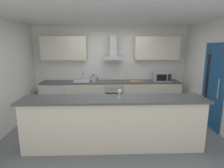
{
  "coord_description": "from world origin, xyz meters",
  "views": [
    {
      "loc": [
        -0.16,
        -4.12,
        1.97
      ],
      "look_at": [
        -0.0,
        0.33,
        1.05
      ],
      "focal_mm": 29.37,
      "sensor_mm": 36.0,
      "label": 1
    }
  ],
  "objects_px": {
    "range_hood": "(113,52)",
    "wine_glass": "(119,92)",
    "refrigerator": "(58,97)",
    "microwave": "(162,77)",
    "chopping_board": "(135,81)",
    "oven": "(113,95)",
    "kettle": "(94,78)",
    "sink": "(82,81)"
  },
  "relations": [
    {
      "from": "chopping_board",
      "to": "range_hood",
      "type": "bearing_deg",
      "value": 167.44
    },
    {
      "from": "wine_glass",
      "to": "oven",
      "type": "bearing_deg",
      "value": 90.54
    },
    {
      "from": "chopping_board",
      "to": "wine_glass",
      "type": "bearing_deg",
      "value": -106.68
    },
    {
      "from": "kettle",
      "to": "wine_glass",
      "type": "bearing_deg",
      "value": -74.13
    },
    {
      "from": "refrigerator",
      "to": "chopping_board",
      "type": "relative_size",
      "value": 2.5
    },
    {
      "from": "kettle",
      "to": "chopping_board",
      "type": "height_order",
      "value": "kettle"
    },
    {
      "from": "refrigerator",
      "to": "wine_glass",
      "type": "relative_size",
      "value": 4.78
    },
    {
      "from": "kettle",
      "to": "range_hood",
      "type": "bearing_deg",
      "value": 15.03
    },
    {
      "from": "range_hood",
      "to": "wine_glass",
      "type": "distance_m",
      "value": 2.46
    },
    {
      "from": "sink",
      "to": "kettle",
      "type": "height_order",
      "value": "sink"
    },
    {
      "from": "kettle",
      "to": "range_hood",
      "type": "distance_m",
      "value": 1.0
    },
    {
      "from": "kettle",
      "to": "chopping_board",
      "type": "distance_m",
      "value": 1.3
    },
    {
      "from": "refrigerator",
      "to": "sink",
      "type": "distance_m",
      "value": 0.93
    },
    {
      "from": "refrigerator",
      "to": "wine_glass",
      "type": "bearing_deg",
      "value": -51.88
    },
    {
      "from": "refrigerator",
      "to": "sink",
      "type": "xyz_separation_m",
      "value": [
        0.78,
        0.01,
        0.5
      ]
    },
    {
      "from": "range_hood",
      "to": "chopping_board",
      "type": "relative_size",
      "value": 2.12
    },
    {
      "from": "oven",
      "to": "chopping_board",
      "type": "relative_size",
      "value": 2.35
    },
    {
      "from": "microwave",
      "to": "kettle",
      "type": "xyz_separation_m",
      "value": [
        -2.11,
        -0.01,
        -0.04
      ]
    },
    {
      "from": "refrigerator",
      "to": "sink",
      "type": "bearing_deg",
      "value": 1.01
    },
    {
      "from": "microwave",
      "to": "range_hood",
      "type": "height_order",
      "value": "range_hood"
    },
    {
      "from": "range_hood",
      "to": "wine_glass",
      "type": "height_order",
      "value": "range_hood"
    },
    {
      "from": "oven",
      "to": "sink",
      "type": "bearing_deg",
      "value": 179.34
    },
    {
      "from": "range_hood",
      "to": "microwave",
      "type": "bearing_deg",
      "value": -5.99
    },
    {
      "from": "microwave",
      "to": "kettle",
      "type": "relative_size",
      "value": 1.73
    },
    {
      "from": "kettle",
      "to": "oven",
      "type": "bearing_deg",
      "value": 3.17
    },
    {
      "from": "wine_glass",
      "to": "range_hood",
      "type": "bearing_deg",
      "value": 90.51
    },
    {
      "from": "refrigerator",
      "to": "chopping_board",
      "type": "bearing_deg",
      "value": -0.49
    },
    {
      "from": "oven",
      "to": "wine_glass",
      "type": "distance_m",
      "value": 2.35
    },
    {
      "from": "refrigerator",
      "to": "microwave",
      "type": "relative_size",
      "value": 1.7
    },
    {
      "from": "sink",
      "to": "range_hood",
      "type": "relative_size",
      "value": 0.69
    },
    {
      "from": "wine_glass",
      "to": "chopping_board",
      "type": "relative_size",
      "value": 0.52
    },
    {
      "from": "oven",
      "to": "sink",
      "type": "distance_m",
      "value": 1.07
    },
    {
      "from": "oven",
      "to": "chopping_board",
      "type": "bearing_deg",
      "value": -1.97
    },
    {
      "from": "chopping_board",
      "to": "refrigerator",
      "type": "bearing_deg",
      "value": 179.51
    },
    {
      "from": "sink",
      "to": "wine_glass",
      "type": "bearing_deg",
      "value": -66.53
    },
    {
      "from": "microwave",
      "to": "sink",
      "type": "xyz_separation_m",
      "value": [
        -2.46,
        0.04,
        -0.12
      ]
    },
    {
      "from": "oven",
      "to": "kettle",
      "type": "xyz_separation_m",
      "value": [
        -0.61,
        -0.03,
        0.55
      ]
    },
    {
      "from": "oven",
      "to": "chopping_board",
      "type": "xyz_separation_m",
      "value": [
        0.69,
        -0.02,
        0.45
      ]
    },
    {
      "from": "kettle",
      "to": "range_hood",
      "type": "height_order",
      "value": "range_hood"
    },
    {
      "from": "refrigerator",
      "to": "sink",
      "type": "relative_size",
      "value": 1.7
    },
    {
      "from": "oven",
      "to": "refrigerator",
      "type": "xyz_separation_m",
      "value": [
        -1.74,
        -0.0,
        -0.03
      ]
    },
    {
      "from": "sink",
      "to": "chopping_board",
      "type": "bearing_deg",
      "value": -1.21
    }
  ]
}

